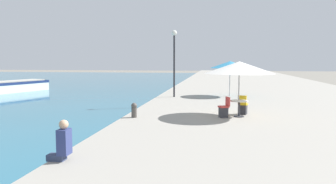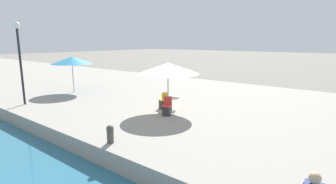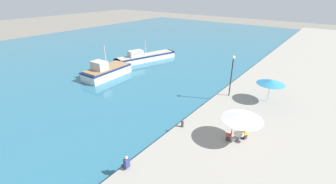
{
  "view_description": "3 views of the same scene",
  "coord_description": "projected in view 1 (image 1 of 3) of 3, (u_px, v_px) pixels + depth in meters",
  "views": [
    {
      "loc": [
        4.19,
        0.11,
        3.24
      ],
      "look_at": [
        1.5,
        17.69,
        1.5
      ],
      "focal_mm": 35.0,
      "sensor_mm": 36.0,
      "label": 1
    },
    {
      "loc": [
        -5.06,
        7.02,
        4.26
      ],
      "look_at": [
        5.13,
        15.13,
        1.7
      ],
      "focal_mm": 28.0,
      "sensor_mm": 36.0,
      "label": 2
    },
    {
      "loc": [
        9.41,
        0.24,
        11.58
      ],
      "look_at": [
        -4.0,
        18.0,
        1.3
      ],
      "focal_mm": 24.0,
      "sensor_mm": 36.0,
      "label": 3
    }
  ],
  "objects": [
    {
      "name": "person_at_quay",
      "position": [
        63.0,
        143.0,
        8.24
      ],
      "size": [
        0.57,
        0.36,
        1.05
      ],
      "color": "#333D5B",
      "rests_on": "quay_promenade"
    },
    {
      "name": "quay_promenade",
      "position": [
        253.0,
        86.0,
        36.0
      ],
      "size": [
        16.0,
        90.0,
        0.7
      ],
      "color": "gray",
      "rests_on": "ground_plane"
    },
    {
      "name": "lamppost",
      "position": [
        174.0,
        52.0,
        22.35
      ],
      "size": [
        0.36,
        0.36,
        4.56
      ],
      "color": "#232328",
      "rests_on": "quay_promenade"
    },
    {
      "name": "mooring_bollard",
      "position": [
        134.0,
        110.0,
        14.5
      ],
      "size": [
        0.26,
        0.26,
        0.65
      ],
      "color": "#4C4742",
      "rests_on": "quay_promenade"
    },
    {
      "name": "cafe_umbrella_white",
      "position": [
        230.0,
        65.0,
        22.96
      ],
      "size": [
        2.79,
        2.79,
        2.47
      ],
      "color": "#B7B7B7",
      "rests_on": "quay_promenade"
    },
    {
      "name": "cafe_chair_right",
      "position": [
        243.0,
        108.0,
        15.31
      ],
      "size": [
        0.51,
        0.53,
        0.91
      ],
      "rotation": [
        0.0,
        0.0,
        -0.3
      ],
      "color": "#2D2D33",
      "rests_on": "quay_promenade"
    },
    {
      "name": "cafe_umbrella_pink",
      "position": [
        239.0,
        68.0,
        14.67
      ],
      "size": [
        3.13,
        3.13,
        2.48
      ],
      "color": "#B7B7B7",
      "rests_on": "quay_promenade"
    },
    {
      "name": "cafe_chair_left",
      "position": [
        224.0,
        110.0,
        14.51
      ],
      "size": [
        0.54,
        0.53,
        0.91
      ],
      "rotation": [
        0.0,
        0.0,
        1.93
      ],
      "color": "#2D2D33",
      "rests_on": "quay_promenade"
    },
    {
      "name": "cafe_table",
      "position": [
        239.0,
        105.0,
        14.64
      ],
      "size": [
        0.8,
        0.8,
        0.74
      ],
      "color": "#333338",
      "rests_on": "quay_promenade"
    }
  ]
}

